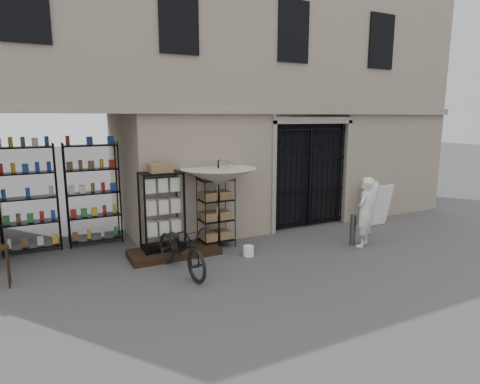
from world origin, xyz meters
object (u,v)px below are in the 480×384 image
white_bucket (248,251)px  steel_bollard (353,230)px  easel_sign (377,204)px  shopkeeper (362,246)px  bicycle (182,272)px  display_cabinet (162,215)px  wooden_stool (0,266)px  market_umbrella (218,172)px  wire_rack (216,212)px

white_bucket → steel_bollard: steel_bollard is taller
steel_bollard → easel_sign: easel_sign is taller
white_bucket → shopkeeper: size_ratio=0.14×
white_bucket → bicycle: (-1.66, -0.24, -0.11)m
display_cabinet → shopkeeper: display_cabinet is taller
wooden_stool → steel_bollard: size_ratio=1.01×
wooden_stool → display_cabinet: bearing=6.1°
market_umbrella → steel_bollard: size_ratio=3.35×
wooden_stool → steel_bollard: wooden_stool is taller
display_cabinet → bicycle: display_cabinet is taller
wire_rack → steel_bollard: size_ratio=2.30×
wire_rack → white_bucket: 1.28m
display_cabinet → white_bucket: (1.70, -0.91, -0.82)m
bicycle → wooden_stool: (-3.19, 0.81, 0.40)m
bicycle → easel_sign: bearing=-0.3°
display_cabinet → easel_sign: bearing=-14.8°
easel_sign → display_cabinet: bearing=179.3°
bicycle → steel_bollard: bearing=-11.4°
display_cabinet → steel_bollard: size_ratio=2.50×
steel_bollard → shopkeeper: 0.45m
wooden_stool → shopkeeper: (7.66, -1.20, -0.40)m
wooden_stool → easel_sign: bearing=0.6°
market_umbrella → wooden_stool: 4.74m
steel_bollard → easel_sign: (1.93, 1.12, 0.24)m
steel_bollard → easel_sign: size_ratio=0.63×
display_cabinet → steel_bollard: (4.35, -1.36, -0.56)m
wire_rack → bicycle: (-1.29, -1.22, -0.85)m
wire_rack → shopkeeper: bearing=-48.8°
wire_rack → steel_bollard: (3.01, -1.43, -0.47)m
wire_rack → white_bucket: size_ratio=7.30×
wire_rack → bicycle: 1.97m
bicycle → wooden_stool: size_ratio=2.54×
wire_rack → steel_bollard: bearing=-47.3°
shopkeeper → wooden_stool: bearing=-41.3°
wooden_stool → steel_bollard: (7.50, -1.02, -0.03)m
wire_rack → easel_sign: 4.96m
steel_bollard → shopkeeper: steel_bollard is taller
steel_bollard → wire_rack: bearing=154.6°
display_cabinet → easel_sign: display_cabinet is taller
steel_bollard → easel_sign: bearing=30.1°
shopkeeper → easel_sign: easel_sign is taller
shopkeeper → easel_sign: (1.78, 1.30, 0.62)m
wire_rack → market_umbrella: 0.98m
market_umbrella → easel_sign: (4.93, -0.18, -1.21)m
display_cabinet → wire_rack: display_cabinet is taller
market_umbrella → bicycle: bearing=-140.2°
wire_rack → easel_sign: wire_rack is taller
market_umbrella → steel_bollard: (2.99, -1.30, -1.45)m
steel_bollard → easel_sign: 2.25m
bicycle → shopkeeper: (4.46, -0.39, 0.00)m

